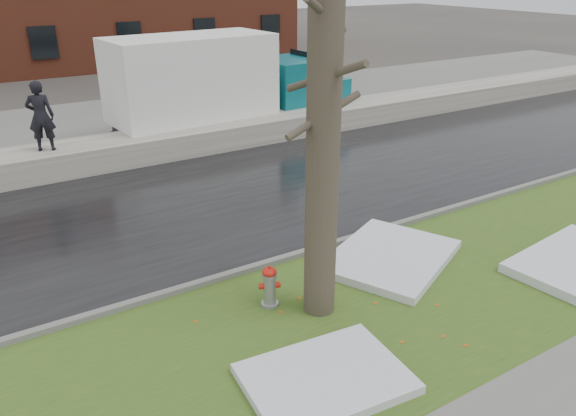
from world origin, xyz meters
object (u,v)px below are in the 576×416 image
tree (324,120)px  box_truck (221,82)px  fire_hydrant (270,285)px  worker (41,116)px

tree → box_truck: (3.39, 10.72, -1.52)m
box_truck → tree: bearing=-111.8°
fire_hydrant → worker: worker is taller
fire_hydrant → worker: 9.12m
tree → box_truck: size_ratio=0.64×
box_truck → worker: 6.09m
box_truck → worker: size_ratio=5.36×
tree → box_truck: 11.35m
box_truck → worker: (-5.94, -1.37, -0.08)m
fire_hydrant → tree: tree is taller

